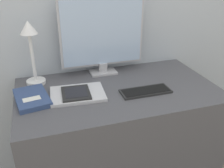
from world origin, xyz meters
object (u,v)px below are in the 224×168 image
(desk_lamp, at_px, (31,45))
(monitor, at_px, (103,35))
(keyboard, at_px, (146,91))
(ereader, at_px, (76,93))
(laptop, at_px, (78,94))
(notebook, at_px, (32,98))

(desk_lamp, bearing_deg, monitor, 4.27)
(keyboard, relative_size, ereader, 1.58)
(laptop, xyz_separation_m, desk_lamp, (-0.21, 0.23, 0.23))
(monitor, relative_size, keyboard, 1.87)
(ereader, distance_m, notebook, 0.23)
(ereader, height_order, notebook, same)
(monitor, relative_size, laptop, 1.73)
(ereader, bearing_deg, keyboard, -10.18)
(ereader, relative_size, notebook, 0.66)
(keyboard, bearing_deg, notebook, 170.81)
(notebook, bearing_deg, monitor, 27.45)
(monitor, distance_m, laptop, 0.42)
(monitor, xyz_separation_m, desk_lamp, (-0.43, -0.03, -0.01))
(laptop, distance_m, notebook, 0.24)
(ereader, xyz_separation_m, notebook, (-0.23, 0.03, -0.01))
(keyboard, distance_m, notebook, 0.62)
(keyboard, bearing_deg, monitor, 114.48)
(keyboard, xyz_separation_m, notebook, (-0.61, 0.10, 0.01))
(keyboard, height_order, laptop, laptop)
(laptop, height_order, notebook, notebook)
(monitor, distance_m, keyboard, 0.44)
(notebook, bearing_deg, laptop, -4.74)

